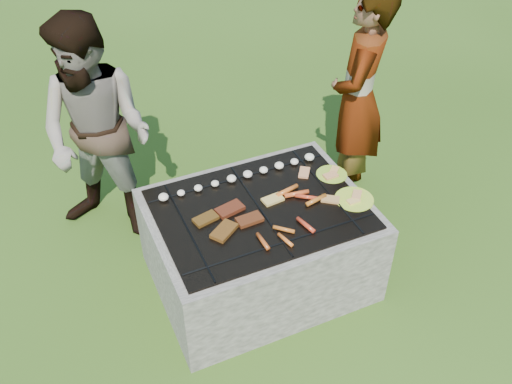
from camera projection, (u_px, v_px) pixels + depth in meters
lawn at (259, 277)px, 3.78m from camera, size 60.00×60.00×0.00m
fire_pit at (259, 247)px, 3.60m from camera, size 1.30×1.00×0.62m
mushrooms at (244, 175)px, 3.61m from camera, size 1.06×0.06×0.04m
pork_slabs at (228, 219)px, 3.30m from camera, size 0.39×0.31×0.02m
sausages at (295, 210)px, 3.37m from camera, size 0.53×0.47×0.03m
bread_on_grate at (298, 192)px, 3.50m from camera, size 0.45×0.42×0.02m
plate_far at (332, 175)px, 3.65m from camera, size 0.24×0.24×0.03m
plate_near at (354, 199)px, 3.46m from camera, size 0.26×0.26×0.03m
cook at (358, 99)px, 3.97m from camera, size 0.69×0.70×1.63m
bystander at (98, 135)px, 3.67m from camera, size 0.98×0.96×1.59m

